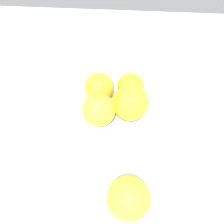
{
  "coord_description": "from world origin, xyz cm",
  "views": [
    {
      "loc": [
        3.38,
        -44.48,
        48.81
      ],
      "look_at": [
        0.0,
        0.0,
        2.44
      ],
      "focal_mm": 44.96,
      "sensor_mm": 36.0,
      "label": 1
    }
  ],
  "objects_px": {
    "orange_in_bowl_0": "(99,88)",
    "orange_in_bowl_1": "(131,87)",
    "orange_loose_0": "(129,199)",
    "orange_in_bowl_3": "(99,110)",
    "orange_in_bowl_2": "(131,103)",
    "fruit_bowl": "(112,114)"
  },
  "relations": [
    {
      "from": "orange_in_bowl_1",
      "to": "orange_loose_0",
      "type": "height_order",
      "value": "orange_in_bowl_1"
    },
    {
      "from": "orange_in_bowl_0",
      "to": "orange_in_bowl_1",
      "type": "xyz_separation_m",
      "value": [
        0.07,
        0.01,
        -0.0
      ]
    },
    {
      "from": "orange_in_bowl_0",
      "to": "orange_in_bowl_3",
      "type": "xyz_separation_m",
      "value": [
        0.01,
        -0.07,
        0.0
      ]
    },
    {
      "from": "orange_in_bowl_1",
      "to": "orange_loose_0",
      "type": "relative_size",
      "value": 0.79
    },
    {
      "from": "orange_in_bowl_2",
      "to": "orange_in_bowl_3",
      "type": "xyz_separation_m",
      "value": [
        -0.06,
        -0.02,
        -0.0
      ]
    },
    {
      "from": "orange_in_bowl_1",
      "to": "orange_in_bowl_3",
      "type": "bearing_deg",
      "value": -127.17
    },
    {
      "from": "fruit_bowl",
      "to": "orange_loose_0",
      "type": "xyz_separation_m",
      "value": [
        0.05,
        -0.22,
        0.02
      ]
    },
    {
      "from": "orange_in_bowl_1",
      "to": "orange_in_bowl_3",
      "type": "distance_m",
      "value": 0.1
    },
    {
      "from": "orange_in_bowl_0",
      "to": "orange_in_bowl_1",
      "type": "distance_m",
      "value": 0.07
    },
    {
      "from": "orange_in_bowl_0",
      "to": "orange_in_bowl_1",
      "type": "relative_size",
      "value": 1.09
    },
    {
      "from": "orange_in_bowl_0",
      "to": "orange_loose_0",
      "type": "height_order",
      "value": "orange_in_bowl_0"
    },
    {
      "from": "fruit_bowl",
      "to": "orange_in_bowl_3",
      "type": "xyz_separation_m",
      "value": [
        -0.02,
        -0.05,
        0.06
      ]
    },
    {
      "from": "orange_in_bowl_1",
      "to": "orange_in_bowl_3",
      "type": "xyz_separation_m",
      "value": [
        -0.06,
        -0.08,
        0.0
      ]
    },
    {
      "from": "fruit_bowl",
      "to": "orange_in_bowl_0",
      "type": "height_order",
      "value": "orange_in_bowl_0"
    },
    {
      "from": "orange_in_bowl_2",
      "to": "orange_in_bowl_3",
      "type": "relative_size",
      "value": 1.12
    },
    {
      "from": "fruit_bowl",
      "to": "orange_loose_0",
      "type": "height_order",
      "value": "orange_loose_0"
    },
    {
      "from": "orange_in_bowl_0",
      "to": "orange_in_bowl_3",
      "type": "distance_m",
      "value": 0.07
    },
    {
      "from": "fruit_bowl",
      "to": "orange_in_bowl_1",
      "type": "height_order",
      "value": "orange_in_bowl_1"
    },
    {
      "from": "fruit_bowl",
      "to": "orange_in_bowl_1",
      "type": "bearing_deg",
      "value": 43.86
    },
    {
      "from": "fruit_bowl",
      "to": "orange_in_bowl_1",
      "type": "relative_size",
      "value": 2.75
    },
    {
      "from": "orange_in_bowl_2",
      "to": "orange_loose_0",
      "type": "relative_size",
      "value": 1.01
    },
    {
      "from": "orange_in_bowl_2",
      "to": "orange_loose_0",
      "type": "distance_m",
      "value": 0.2
    }
  ]
}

